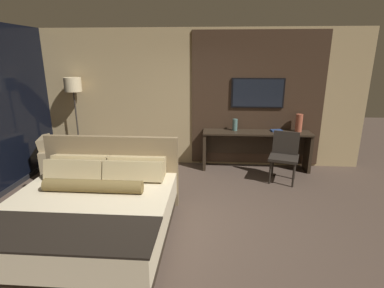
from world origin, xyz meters
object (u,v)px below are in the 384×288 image
object	(u,v)px
tv	(258,93)
floor_lamp	(74,92)
vase_tall	(299,123)
desk_chair	(285,152)
desk	(256,143)
vase_short	(235,125)
armchair_by_window	(61,162)
bed	(90,213)
book	(276,131)

from	to	relation	value
tv	floor_lamp	size ratio (longest dim) A/B	0.57
tv	vase_tall	bearing A→B (deg)	-8.60
desk_chair	desk	bearing A→B (deg)	146.14
vase_short	armchair_by_window	bearing A→B (deg)	-168.33
floor_lamp	vase_short	xyz separation A→B (m)	(3.29, 0.05, -0.64)
tv	vase_short	xyz separation A→B (m)	(-0.44, -0.13, -0.63)
bed	vase_tall	distance (m)	4.28
bed	book	size ratio (longest dim) A/B	8.62
vase_short	desk_chair	bearing A→B (deg)	-34.53
desk_chair	tv	bearing A→B (deg)	138.99
bed	desk	bearing A→B (deg)	47.46
tv	desk_chair	world-z (taller)	tv
desk_chair	book	xyz separation A→B (m)	(-0.05, 0.60, 0.26)
vase_tall	vase_short	xyz separation A→B (m)	(-1.27, -0.00, -0.06)
armchair_by_window	vase_short	size ratio (longest dim) A/B	3.72
armchair_by_window	vase_tall	world-z (taller)	vase_tall
desk	vase_tall	size ratio (longest dim) A/B	6.11
armchair_by_window	vase_short	xyz separation A→B (m)	(3.39, 0.70, 0.64)
armchair_by_window	desk	bearing A→B (deg)	-97.13
vase_tall	book	xyz separation A→B (m)	(-0.43, -0.02, -0.16)
vase_tall	vase_short	distance (m)	1.27
tv	vase_short	distance (m)	0.78
desk	floor_lamp	xyz separation A→B (m)	(-3.73, -0.01, 1.01)
desk	desk_chair	distance (m)	0.73
desk	book	world-z (taller)	book
bed	tv	bearing A→B (deg)	49.27
armchair_by_window	vase_tall	size ratio (longest dim) A/B	2.49
bed	desk_chair	size ratio (longest dim) A/B	2.31
desk	book	bearing A→B (deg)	3.95
vase_tall	bed	bearing A→B (deg)	-140.46
tv	vase_tall	size ratio (longest dim) A/B	2.99
bed	book	distance (m)	3.92
desk_chair	vase_tall	size ratio (longest dim) A/B	2.59
vase_tall	vase_short	world-z (taller)	vase_tall
desk	armchair_by_window	size ratio (longest dim) A/B	2.45
tv	desk	bearing A→B (deg)	-90.00
tv	armchair_by_window	bearing A→B (deg)	-167.75
armchair_by_window	book	size ratio (longest dim) A/B	3.60
book	desk	bearing A→B (deg)	-176.05
bed	armchair_by_window	size ratio (longest dim) A/B	2.40
bed	desk	xyz separation A→B (m)	(2.43, 2.65, 0.21)
bed	floor_lamp	distance (m)	3.19
desk	tv	bearing A→B (deg)	90.00
bed	floor_lamp	bearing A→B (deg)	116.21
armchair_by_window	desk_chair	bearing A→B (deg)	-105.71
bed	tv	world-z (taller)	tv
vase_short	book	distance (m)	0.84
floor_lamp	desk_chair	bearing A→B (deg)	-7.67
desk_chair	floor_lamp	distance (m)	4.34
armchair_by_window	floor_lamp	world-z (taller)	floor_lamp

